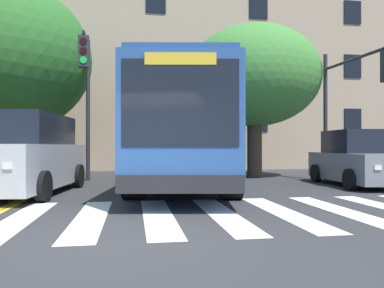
{
  "coord_description": "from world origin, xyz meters",
  "views": [
    {
      "loc": [
        0.15,
        -5.35,
        1.35
      ],
      "look_at": [
        2.04,
        6.61,
        1.42
      ],
      "focal_mm": 35.0,
      "sensor_mm": 36.0,
      "label": 1
    }
  ],
  "objects": [
    {
      "name": "car_silver_near_lane",
      "position": [
        -2.76,
        5.84,
        1.07
      ],
      "size": [
        2.61,
        5.34,
        2.25
      ],
      "color": "#B7BABF",
      "rests_on": "ground"
    },
    {
      "name": "ground_plane",
      "position": [
        0.0,
        0.0,
        0.0
      ],
      "size": [
        120.0,
        120.0,
        0.0
      ],
      "primitive_type": "plane",
      "color": "#303033"
    },
    {
      "name": "lane_line_yellow_outer",
      "position": [
        -2.52,
        15.91,
        0.0
      ],
      "size": [
        0.12,
        36.0,
        0.01
      ],
      "primitive_type": "cube",
      "color": "gold",
      "rests_on": "ground"
    },
    {
      "name": "lane_line_yellow_inner",
      "position": [
        -2.68,
        15.91,
        0.0
      ],
      "size": [
        0.12,
        36.0,
        0.01
      ],
      "primitive_type": "cube",
      "color": "gold",
      "rests_on": "ground"
    },
    {
      "name": "car_tan_behind_bus",
      "position": [
        0.43,
        16.57,
        0.79
      ],
      "size": [
        2.17,
        3.9,
        1.72
      ],
      "color": "tan",
      "rests_on": "ground"
    },
    {
      "name": "building_facade",
      "position": [
        1.39,
        18.38,
        5.82
      ],
      "size": [
        29.56,
        6.22,
        11.63
      ],
      "color": "tan",
      "rests_on": "ground"
    },
    {
      "name": "street_tree_curbside_large",
      "position": [
        5.39,
        10.33,
        4.41
      ],
      "size": [
        6.4,
        5.78,
        6.65
      ],
      "color": "#4C3D2D",
      "rests_on": "ground"
    },
    {
      "name": "crosswalk",
      "position": [
        0.63,
        1.91,
        0.0
      ],
      "size": [
        13.31,
        4.08,
        0.01
      ],
      "color": "white",
      "rests_on": "ground"
    },
    {
      "name": "traffic_light_near_corner",
      "position": [
        7.94,
        7.17,
        3.33
      ],
      "size": [
        0.48,
        3.7,
        5.06
      ],
      "color": "#28282D",
      "rests_on": "ground"
    },
    {
      "name": "street_tree_curbside_small",
      "position": [
        -5.04,
        10.85,
        4.93
      ],
      "size": [
        9.17,
        9.23,
        8.01
      ],
      "color": "brown",
      "rests_on": "ground"
    },
    {
      "name": "car_grey_far_lane",
      "position": [
        7.79,
        6.46,
        0.86
      ],
      "size": [
        2.43,
        4.47,
        1.9
      ],
      "color": "slate",
      "rests_on": "ground"
    },
    {
      "name": "city_bus",
      "position": [
        1.92,
        7.59,
        1.9
      ],
      "size": [
        4.24,
        11.85,
        3.46
      ],
      "color": "#2D5699",
      "rests_on": "ground"
    },
    {
      "name": "traffic_light_overhead",
      "position": [
        -1.52,
        8.61,
        3.63
      ],
      "size": [
        0.44,
        3.02,
        5.53
      ],
      "color": "#28282D",
      "rests_on": "ground"
    }
  ]
}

